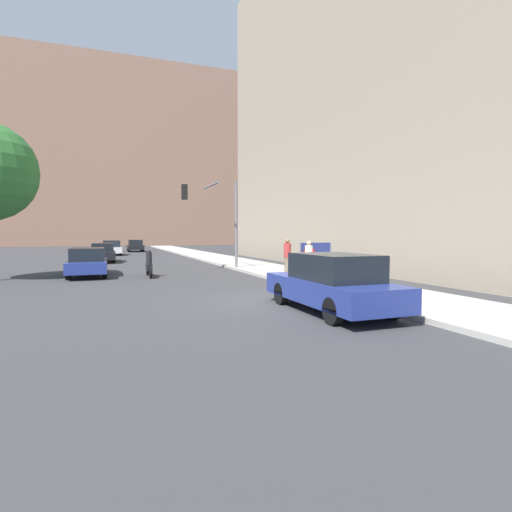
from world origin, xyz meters
name	(u,v)px	position (x,y,z in m)	size (l,w,h in m)	color
ground_plane	(279,302)	(0.00, 0.00, 0.00)	(160.00, 160.00, 0.00)	#38383A
sidewalk_curb	(241,263)	(3.72, 15.00, 0.07)	(3.53, 90.00, 0.14)	#B7B2A8
building_backdrop_far	(122,157)	(-2.00, 72.82, 17.44)	(52.00, 12.00, 34.89)	#936B56
building_backdrop_right	(382,81)	(12.49, 11.50, 12.32)	(10.00, 32.00, 24.64)	gray
seated_protester	(326,269)	(2.79, 1.96, 0.79)	(0.95, 0.77, 1.20)	#474C56
jogger_on_sidewalk	(309,259)	(3.53, 4.78, 0.98)	(0.34, 0.34, 1.65)	#756651
pedestrian_behind	(287,257)	(3.05, 6.01, 1.03)	(0.34, 0.34, 1.73)	#756651
protest_banner	(315,258)	(4.47, 5.87, 0.96)	(1.70, 0.06, 1.53)	slate
traffic_light_pole	(216,208)	(0.95, 11.22, 3.56)	(3.25, 3.02, 5.00)	slate
parked_car_curbside	(332,283)	(0.69, -1.89, 0.77)	(1.82, 4.66, 1.55)	navy
car_on_road_nearest	(88,262)	(-5.83, 10.26, 0.71)	(1.77, 4.70, 1.41)	navy
car_on_road_midblock	(103,253)	(-5.26, 20.81, 0.72)	(1.72, 4.77, 1.43)	black
car_on_road_distant	(112,248)	(-4.55, 31.39, 0.74)	(1.86, 4.48, 1.49)	silver
car_on_road_far_lane	(135,246)	(-1.77, 39.66, 0.72)	(1.82, 4.74, 1.44)	black
motorcycle_on_road	(149,265)	(-3.03, 8.89, 0.56)	(0.28, 2.21, 1.31)	black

